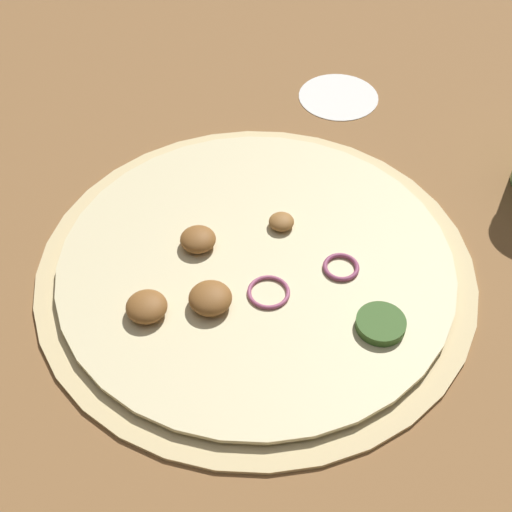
# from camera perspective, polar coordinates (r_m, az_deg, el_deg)

# --- Properties ---
(ground_plane) EXTENTS (3.00, 3.00, 0.00)m
(ground_plane) POSITION_cam_1_polar(r_m,az_deg,el_deg) (0.61, -0.00, -1.10)
(ground_plane) COLOR olive
(pizza) EXTENTS (0.37, 0.37, 0.03)m
(pizza) POSITION_cam_1_polar(r_m,az_deg,el_deg) (0.60, -0.08, -0.83)
(pizza) COLOR beige
(pizza) RESTS_ON ground_plane
(flour_patch) EXTENTS (0.09, 0.09, 0.00)m
(flour_patch) POSITION_cam_1_polar(r_m,az_deg,el_deg) (0.80, 6.46, 12.60)
(flour_patch) COLOR white
(flour_patch) RESTS_ON ground_plane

